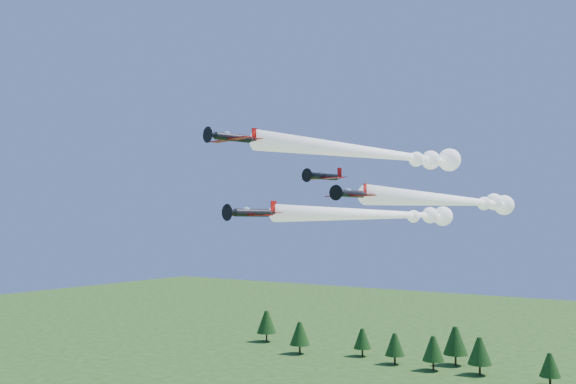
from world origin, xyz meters
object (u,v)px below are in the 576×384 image
Objects in this scene: plane_right at (461,201)px; plane_slot at (324,177)px; plane_left at (383,215)px; plane_lead at (383,154)px.

plane_slot is (-10.59, -24.91, 2.86)m from plane_right.
plane_slot reaches higher than plane_right.
plane_slot is at bearing -109.29° from plane_right.
plane_left is 13.55m from plane_right.
plane_slot is at bearing -70.71° from plane_left.
plane_left is at bearing -174.85° from plane_right.
plane_left is at bearing 106.97° from plane_slot.
plane_left is 7.15× the size of plane_slot.
plane_left is 25.23m from plane_slot.
plane_lead reaches higher than plane_right.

